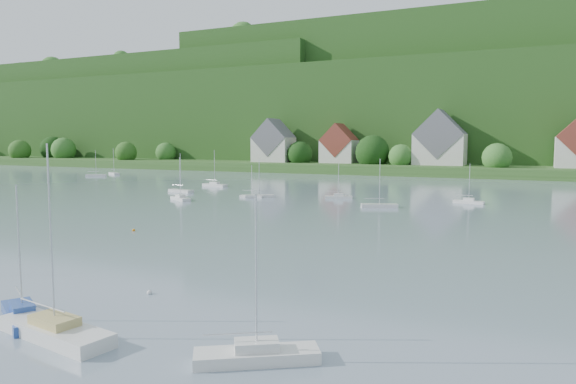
# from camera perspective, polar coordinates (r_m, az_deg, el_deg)

# --- Properties ---
(far_shore_strip) EXTENTS (600.00, 60.00, 3.00)m
(far_shore_strip) POSITION_cam_1_polar(r_m,az_deg,el_deg) (193.43, 14.99, 2.56)
(far_shore_strip) COLOR #2C501E
(far_shore_strip) RESTS_ON ground
(forested_ridge) EXTENTS (620.00, 181.22, 69.89)m
(forested_ridge) POSITION_cam_1_polar(r_m,az_deg,el_deg) (261.21, 17.86, 7.91)
(forested_ridge) COLOR #1C4215
(forested_ridge) RESTS_ON ground
(village_building_0) EXTENTS (14.00, 10.40, 16.00)m
(village_building_0) POSITION_cam_1_polar(r_m,az_deg,el_deg) (198.18, -1.56, 5.13)
(village_building_0) COLOR beige
(village_building_0) RESTS_ON far_shore_strip
(village_building_1) EXTENTS (12.00, 9.36, 14.00)m
(village_building_1) POSITION_cam_1_polar(r_m,az_deg,el_deg) (190.22, 5.49, 4.86)
(village_building_1) COLOR beige
(village_building_1) RESTS_ON far_shore_strip
(village_building_2) EXTENTS (16.00, 11.44, 18.00)m
(village_building_2) POSITION_cam_1_polar(r_m,az_deg,el_deg) (180.53, 15.96, 5.12)
(village_building_2) COLOR beige
(village_building_2) RESTS_ON far_shore_strip
(near_sailboat_1) EXTENTS (6.20, 4.65, 8.35)m
(near_sailboat_1) POSITION_cam_1_polar(r_m,az_deg,el_deg) (37.18, -26.56, -11.56)
(near_sailboat_1) COLOR #254596
(near_sailboat_1) RESTS_ON ground
(near_sailboat_2) EXTENTS (8.30, 3.57, 10.85)m
(near_sailboat_2) POSITION_cam_1_polar(r_m,az_deg,el_deg) (33.24, -23.68, -13.33)
(near_sailboat_2) COLOR silver
(near_sailboat_2) RESTS_ON ground
(near_sailboat_3) EXTENTS (6.19, 4.86, 8.42)m
(near_sailboat_3) POSITION_cam_1_polar(r_m,az_deg,el_deg) (27.71, -3.38, -16.88)
(near_sailboat_3) COLOR silver
(near_sailboat_3) RESTS_ON ground
(mooring_buoy_1) EXTENTS (0.39, 0.39, 0.39)m
(mooring_buoy_1) POSITION_cam_1_polar(r_m,az_deg,el_deg) (40.19, -14.61, -10.53)
(mooring_buoy_1) COLOR silver
(mooring_buoy_1) RESTS_ON ground
(mooring_buoy_3) EXTENTS (0.39, 0.39, 0.39)m
(mooring_buoy_3) POSITION_cam_1_polar(r_m,az_deg,el_deg) (67.52, -16.20, -4.05)
(mooring_buoy_3) COLOR orange
(mooring_buoy_3) RESTS_ON ground
(far_sailboat_cluster) EXTENTS (202.51, 56.12, 8.71)m
(far_sailboat_cluster) POSITION_cam_1_polar(r_m,az_deg,el_deg) (109.09, 12.50, -0.16)
(far_sailboat_cluster) COLOR silver
(far_sailboat_cluster) RESTS_ON ground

